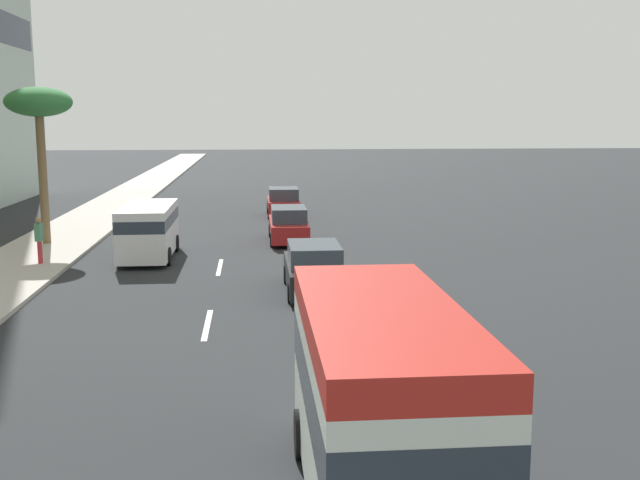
{
  "coord_description": "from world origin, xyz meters",
  "views": [
    {
      "loc": [
        -5.23,
        -1.33,
        5.76
      ],
      "look_at": [
        16.68,
        -3.28,
        2.16
      ],
      "focal_mm": 42.37,
      "sensor_mm": 36.0,
      "label": 1
    }
  ],
  "objects_px": {
    "van_fifth": "(149,228)",
    "pedestrian_mid_block": "(39,238)",
    "car_second": "(283,203)",
    "minibus_lead": "(381,398)",
    "car_third": "(314,269)",
    "car_fourth": "(288,225)",
    "palm_tree": "(39,107)"
  },
  "relations": [
    {
      "from": "minibus_lead",
      "to": "car_third",
      "type": "distance_m",
      "value": 14.04
    },
    {
      "from": "pedestrian_mid_block",
      "to": "palm_tree",
      "type": "relative_size",
      "value": 0.26
    },
    {
      "from": "van_fifth",
      "to": "pedestrian_mid_block",
      "type": "height_order",
      "value": "van_fifth"
    },
    {
      "from": "car_second",
      "to": "pedestrian_mid_block",
      "type": "xyz_separation_m",
      "value": [
        -14.4,
        10.01,
        0.37
      ]
    },
    {
      "from": "minibus_lead",
      "to": "pedestrian_mid_block",
      "type": "distance_m",
      "value": 21.66
    },
    {
      "from": "car_second",
      "to": "van_fifth",
      "type": "xyz_separation_m",
      "value": [
        -12.93,
        6.04,
        0.48
      ]
    },
    {
      "from": "car_third",
      "to": "van_fifth",
      "type": "relative_size",
      "value": 0.87
    },
    {
      "from": "car_fourth",
      "to": "van_fifth",
      "type": "relative_size",
      "value": 0.87
    },
    {
      "from": "minibus_lead",
      "to": "palm_tree",
      "type": "height_order",
      "value": "palm_tree"
    },
    {
      "from": "car_fourth",
      "to": "car_second",
      "type": "bearing_deg",
      "value": -0.84
    },
    {
      "from": "car_second",
      "to": "car_third",
      "type": "distance_m",
      "value": 19.55
    },
    {
      "from": "minibus_lead",
      "to": "car_second",
      "type": "height_order",
      "value": "minibus_lead"
    },
    {
      "from": "car_second",
      "to": "car_fourth",
      "type": "xyz_separation_m",
      "value": [
        -9.16,
        0.13,
        -0.01
      ]
    },
    {
      "from": "pedestrian_mid_block",
      "to": "car_second",
      "type": "bearing_deg",
      "value": 158.43
    },
    {
      "from": "van_fifth",
      "to": "pedestrian_mid_block",
      "type": "xyz_separation_m",
      "value": [
        -1.47,
        3.97,
        -0.11
      ]
    },
    {
      "from": "car_third",
      "to": "car_fourth",
      "type": "height_order",
      "value": "car_third"
    },
    {
      "from": "car_second",
      "to": "palm_tree",
      "type": "distance_m",
      "value": 15.53
    },
    {
      "from": "van_fifth",
      "to": "pedestrian_mid_block",
      "type": "relative_size",
      "value": 2.92
    },
    {
      "from": "van_fifth",
      "to": "palm_tree",
      "type": "height_order",
      "value": "palm_tree"
    },
    {
      "from": "car_third",
      "to": "pedestrian_mid_block",
      "type": "bearing_deg",
      "value": 63.25
    },
    {
      "from": "minibus_lead",
      "to": "palm_tree",
      "type": "bearing_deg",
      "value": 24.81
    },
    {
      "from": "car_second",
      "to": "palm_tree",
      "type": "relative_size",
      "value": 0.6
    },
    {
      "from": "minibus_lead",
      "to": "van_fifth",
      "type": "relative_size",
      "value": 1.14
    },
    {
      "from": "car_second",
      "to": "pedestrian_mid_block",
      "type": "bearing_deg",
      "value": 145.2
    },
    {
      "from": "car_fourth",
      "to": "van_fifth",
      "type": "bearing_deg",
      "value": 122.51
    },
    {
      "from": "minibus_lead",
      "to": "car_fourth",
      "type": "distance_m",
      "value": 24.41
    },
    {
      "from": "car_second",
      "to": "car_third",
      "type": "height_order",
      "value": "car_second"
    },
    {
      "from": "car_third",
      "to": "minibus_lead",
      "type": "bearing_deg",
      "value": 179.43
    },
    {
      "from": "car_second",
      "to": "palm_tree",
      "type": "height_order",
      "value": "palm_tree"
    },
    {
      "from": "minibus_lead",
      "to": "van_fifth",
      "type": "xyz_separation_m",
      "value": [
        20.63,
        6.11,
        -0.43
      ]
    },
    {
      "from": "car_second",
      "to": "car_third",
      "type": "relative_size",
      "value": 0.91
    },
    {
      "from": "car_third",
      "to": "car_fourth",
      "type": "bearing_deg",
      "value": 1.91
    }
  ]
}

